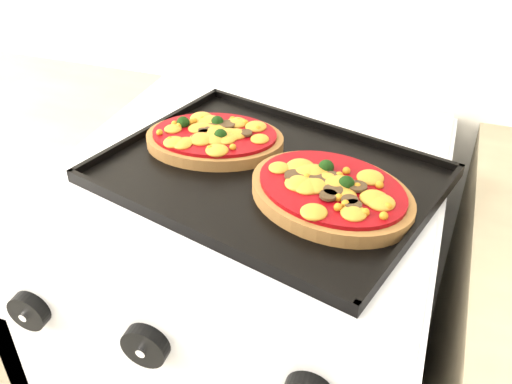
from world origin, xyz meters
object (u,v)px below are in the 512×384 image
at_px(stove, 251,357).
at_px(pizza_right, 331,191).
at_px(baking_tray, 267,173).
at_px(pizza_left, 215,137).

relative_size(stove, pizza_right, 3.77).
bearing_deg(pizza_right, baking_tray, 160.99).
bearing_deg(baking_tray, stove, 160.88).
xyz_separation_m(stove, pizza_right, (0.14, -0.06, 0.48)).
distance_m(baking_tray, pizza_left, 0.12).
distance_m(baking_tray, pizza_right, 0.11).
relative_size(baking_tray, pizza_left, 2.15).
distance_m(stove, baking_tray, 0.47).
bearing_deg(stove, pizza_right, -23.54).
height_order(stove, pizza_left, pizza_left).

